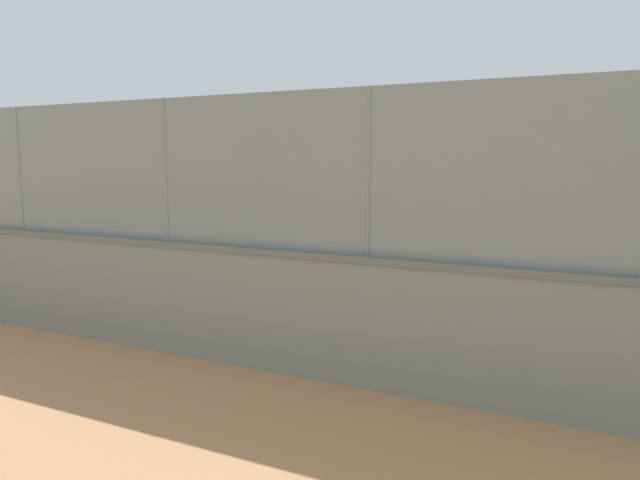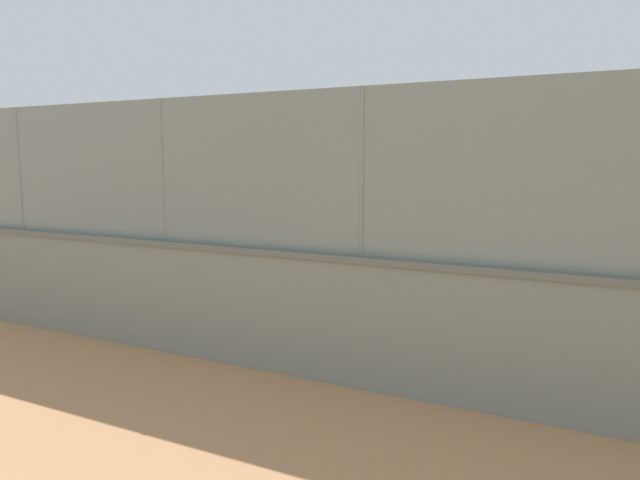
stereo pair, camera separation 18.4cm
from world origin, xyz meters
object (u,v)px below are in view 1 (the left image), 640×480
player_crossing_court (270,257)px  sports_ball (425,251)px  player_baseline_waiting (467,219)px  player_foreground_swinging (270,227)px  courtside_bench (554,336)px

player_crossing_court → sports_ball: 7.23m
player_baseline_waiting → sports_ball: 1.97m
player_foreground_swinging → sports_ball: size_ratio=7.96×
player_foreground_swinging → sports_ball: bearing=-136.5°
player_crossing_court → courtside_bench: (-5.64, 2.00, -0.41)m
sports_ball → courtside_bench: size_ratio=0.13×
player_foreground_swinging → player_baseline_waiting: bearing=-132.7°
player_foreground_swinging → player_crossing_court: bearing=120.5°
player_baseline_waiting → sports_ball: (0.94, 1.50, -0.87)m
player_baseline_waiting → courtside_bench: 11.14m
courtside_bench → player_foreground_swinging: bearing=-36.3°
player_baseline_waiting → sports_ball: size_ratio=7.79×
sports_ball → courtside_bench: courtside_bench is taller
sports_ball → player_crossing_court: bearing=79.9°
player_crossing_court → sports_ball: player_crossing_court is taller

